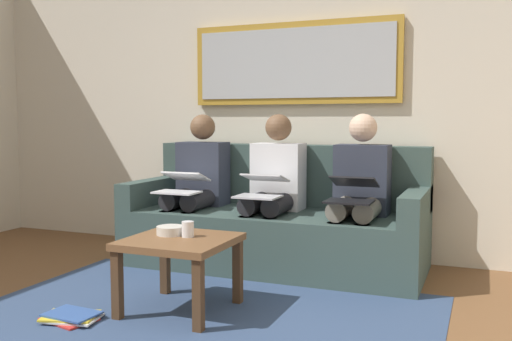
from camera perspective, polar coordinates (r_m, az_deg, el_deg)
The scene contains 14 objects.
wall_rear at distance 4.72m, azimuth 4.15°, elevation 7.56°, with size 6.00×0.12×2.60m, color beige.
area_rug at distance 3.28m, azimuth -5.77°, elevation -14.34°, with size 2.60×1.80×0.01m, color #33476B.
couch at distance 4.32m, azimuth 2.09°, elevation -5.35°, with size 2.20×0.90×0.90m.
framed_mirror at distance 4.64m, azimuth 3.80°, elevation 10.70°, with size 1.72×0.05×0.65m.
coffee_table at distance 3.29m, azimuth -7.67°, elevation -7.88°, with size 0.58×0.58×0.42m.
cup at distance 3.29m, azimuth -6.86°, elevation -5.87°, with size 0.07×0.07×0.09m, color silver.
bowl at distance 3.37m, azimuth -8.58°, elevation -5.97°, with size 0.16×0.16×0.05m, color beige.
person_left at distance 4.04m, azimuth 10.33°, elevation -1.89°, with size 0.38×0.58×1.14m.
laptop_black at distance 3.81m, azimuth 9.62°, elevation -1.97°, with size 0.30×0.38×0.17m.
person_middle at distance 4.22m, azimuth 1.78°, elevation -1.53°, with size 0.38×0.58×1.14m.
laptop_silver at distance 3.99m, azimuth 0.60°, elevation -1.56°, with size 0.30×0.37×0.16m.
person_right at distance 4.48m, azimuth -5.92°, elevation -1.17°, with size 0.38×0.58×1.14m.
laptop_white at distance 4.27m, azimuth -7.44°, elevation -1.27°, with size 0.32×0.35×0.15m.
magazine_stack at distance 3.35m, azimuth -18.09°, elevation -13.78°, with size 0.34×0.27×0.04m.
Camera 1 is at (-1.45, 1.88, 1.09)m, focal length 39.83 mm.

